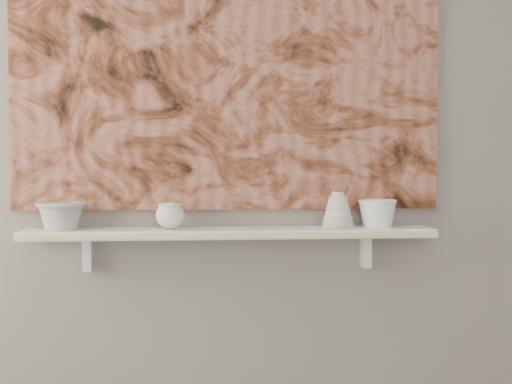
{
  "coord_description": "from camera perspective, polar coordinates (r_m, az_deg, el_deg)",
  "views": [
    {
      "loc": [
        -0.13,
        -0.92,
        1.15
      ],
      "look_at": [
        0.09,
        1.49,
        1.06
      ],
      "focal_mm": 50.0,
      "sensor_mm": 36.0,
      "label": 1
    }
  ],
  "objects": [
    {
      "name": "house_motif",
      "position": [
        2.57,
        7.93,
        4.05
      ],
      "size": [
        0.09,
        0.0,
        0.08
      ],
      "primitive_type": "cube",
      "color": "black",
      "rests_on": "painting"
    },
    {
      "name": "bowl_grey",
      "position": [
        2.47,
        -15.32,
        -1.83
      ],
      "size": [
        0.21,
        0.21,
        0.1
      ],
      "primitive_type": null,
      "rotation": [
        0.0,
        0.0,
        -0.32
      ],
      "color": "#9B9B98",
      "rests_on": "shelf"
    },
    {
      "name": "bowl_white",
      "position": [
        2.52,
        9.68,
        -1.68
      ],
      "size": [
        0.16,
        0.16,
        0.1
      ],
      "primitive_type": null,
      "rotation": [
        0.0,
        0.0,
        -0.2
      ],
      "color": "white",
      "rests_on": "shelf"
    },
    {
      "name": "shelf",
      "position": [
        2.44,
        -2.09,
        -3.28
      ],
      "size": [
        1.4,
        0.18,
        0.03
      ],
      "primitive_type": "cube",
      "color": "white",
      "rests_on": "wall_back"
    },
    {
      "name": "bracket_right",
      "position": [
        2.59,
        8.76,
        -4.66
      ],
      "size": [
        0.03,
        0.06,
        0.12
      ],
      "primitive_type": "cube",
      "color": "white",
      "rests_on": "wall_back"
    },
    {
      "name": "bracket_left",
      "position": [
        2.54,
        -13.32,
        -4.83
      ],
      "size": [
        0.03,
        0.06,
        0.12
      ],
      "primitive_type": "cube",
      "color": "white",
      "rests_on": "wall_back"
    },
    {
      "name": "bell_vessel",
      "position": [
        2.49,
        6.57,
        -1.4
      ],
      "size": [
        0.15,
        0.15,
        0.13
      ],
      "primitive_type": null,
      "rotation": [
        0.0,
        0.0,
        -0.38
      ],
      "color": "beige",
      "rests_on": "shelf"
    },
    {
      "name": "painting",
      "position": [
        2.54,
        -2.21,
        11.06
      ],
      "size": [
        1.5,
        0.02,
        1.1
      ],
      "primitive_type": "cube",
      "color": "brown",
      "rests_on": "wall_back"
    },
    {
      "name": "cup_cream",
      "position": [
        2.44,
        -6.88,
        -1.89
      ],
      "size": [
        0.11,
        0.11,
        0.09
      ],
      "primitive_type": null,
      "rotation": [
        0.0,
        0.0,
        0.13
      ],
      "color": "silver",
      "rests_on": "shelf"
    },
    {
      "name": "wall_back",
      "position": [
        2.54,
        -2.22,
        6.77
      ],
      "size": [
        3.6,
        0.0,
        3.6
      ],
      "primitive_type": "plane",
      "rotation": [
        1.57,
        0.0,
        0.0
      ],
      "color": "gray",
      "rests_on": "floor"
    },
    {
      "name": "shelf_stripe",
      "position": [
        2.35,
        -1.97,
        -3.5
      ],
      "size": [
        1.4,
        0.01,
        0.02
      ],
      "primitive_type": "cube",
      "color": "beige",
      "rests_on": "shelf"
    }
  ]
}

